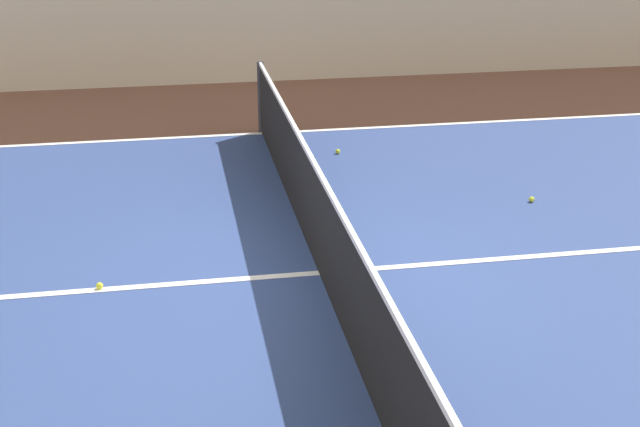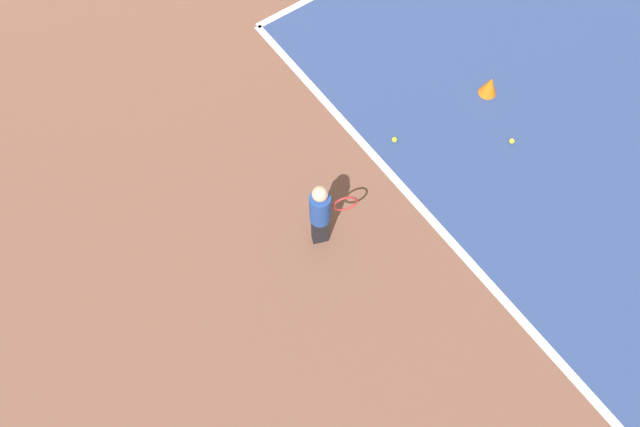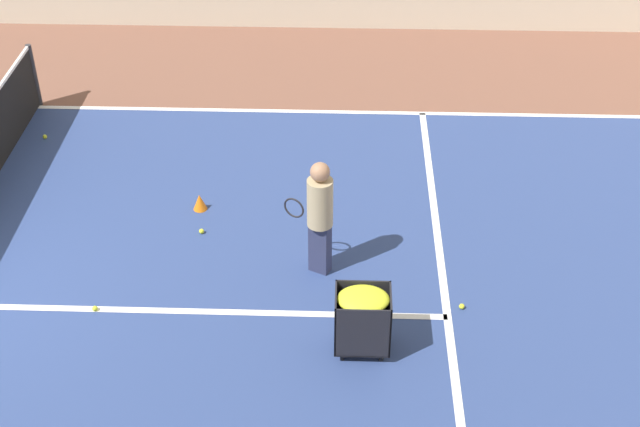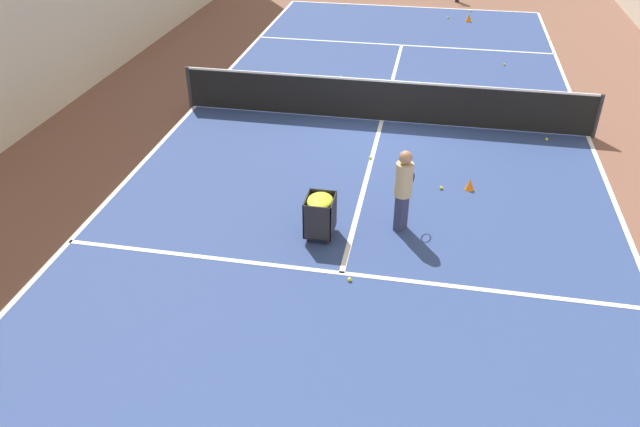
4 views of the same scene
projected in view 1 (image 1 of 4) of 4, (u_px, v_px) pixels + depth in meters
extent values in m
plane|color=brown|center=(320.00, 273.00, 9.04)|extent=(34.33, 34.33, 0.00)
cube|color=navy|center=(320.00, 273.00, 9.04)|extent=(10.05, 23.48, 0.00)
cube|color=white|center=(263.00, 133.00, 13.64)|extent=(0.10, 23.48, 0.00)
cube|color=white|center=(320.00, 273.00, 9.04)|extent=(0.10, 12.92, 0.00)
cylinder|color=#2D2D33|center=(261.00, 97.00, 13.53)|extent=(0.10, 0.10, 1.09)
cube|color=black|center=(320.00, 225.00, 8.85)|extent=(10.15, 0.03, 1.02)
cube|color=white|center=(320.00, 174.00, 8.65)|extent=(10.15, 0.04, 0.05)
sphere|color=yellow|center=(100.00, 286.00, 8.70)|extent=(0.07, 0.07, 0.07)
sphere|color=yellow|center=(532.00, 199.00, 10.90)|extent=(0.07, 0.07, 0.07)
sphere|color=yellow|center=(338.00, 151.00, 12.69)|extent=(0.07, 0.07, 0.07)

